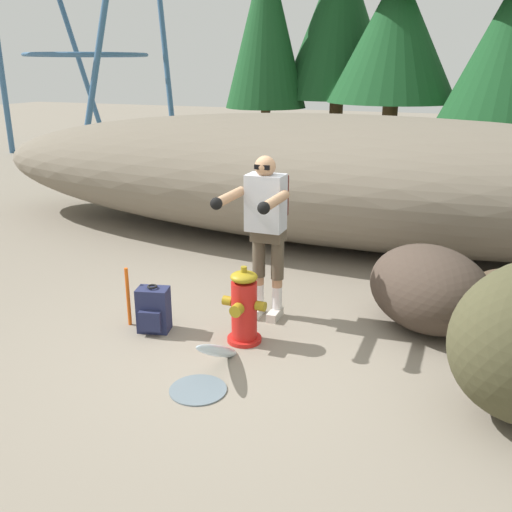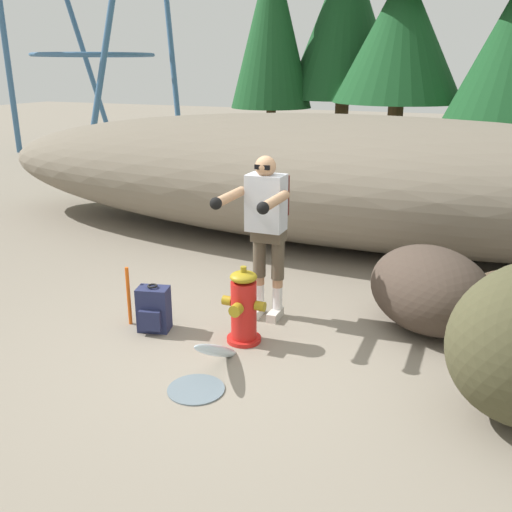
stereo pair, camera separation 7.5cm
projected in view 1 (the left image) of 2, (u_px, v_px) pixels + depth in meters
The scene contains 10 objects.
ground_plane at pixel (248, 346), 5.30m from camera, with size 56.00×56.00×0.04m, color gray.
dirt_embankment at pixel (346, 179), 8.15m from camera, with size 12.02×3.20×1.81m, color #756B5B.
fire_hydrant at pixel (244, 308), 5.24m from camera, with size 0.42×0.37×0.74m.
hydrant_water_jet at pixel (214, 359), 4.76m from camera, with size 0.46×1.02×0.53m.
utility_worker at pixel (266, 218), 5.51m from camera, with size 0.55×0.98×1.66m.
spare_backpack at pixel (154, 310), 5.49m from camera, with size 0.34×0.33×0.47m.
boulder_large at pixel (429, 289), 5.49m from camera, with size 1.28×1.00×0.83m, color #42362D.
boulder_small at pixel (509, 300), 5.51m from camera, with size 0.86×0.79×0.60m, color #4B3C2B.
pine_tree_center at pixel (397, 9), 11.39m from camera, with size 2.68×2.68×6.11m.
survey_stake at pixel (128, 297), 5.60m from camera, with size 0.04×0.04×0.60m, color #E55914.
Camera 1 is at (1.88, -4.37, 2.47)m, focal length 39.91 mm.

